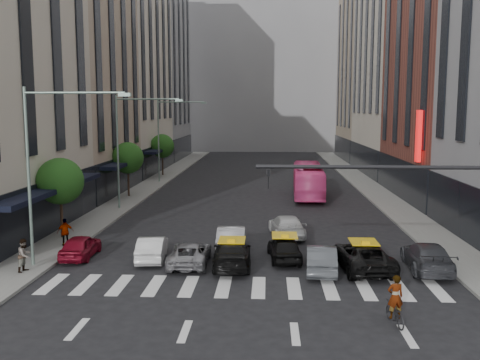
# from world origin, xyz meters

# --- Properties ---
(ground) EXTENTS (160.00, 160.00, 0.00)m
(ground) POSITION_xyz_m (0.00, 0.00, 0.00)
(ground) COLOR black
(ground) RESTS_ON ground
(sidewalk_left) EXTENTS (3.00, 96.00, 0.15)m
(sidewalk_left) POSITION_xyz_m (-11.50, 30.00, 0.07)
(sidewalk_left) COLOR slate
(sidewalk_left) RESTS_ON ground
(sidewalk_right) EXTENTS (3.00, 96.00, 0.15)m
(sidewalk_right) POSITION_xyz_m (11.50, 30.00, 0.07)
(sidewalk_right) COLOR slate
(sidewalk_right) RESTS_ON ground
(building_left_b) EXTENTS (8.00, 16.00, 24.00)m
(building_left_b) POSITION_xyz_m (-17.00, 28.00, 12.00)
(building_left_b) COLOR tan
(building_left_b) RESTS_ON ground
(building_left_c) EXTENTS (8.00, 20.00, 36.00)m
(building_left_c) POSITION_xyz_m (-17.00, 46.00, 18.00)
(building_left_c) COLOR beige
(building_left_c) RESTS_ON ground
(building_left_d) EXTENTS (8.00, 18.00, 30.00)m
(building_left_d) POSITION_xyz_m (-17.00, 65.00, 15.00)
(building_left_d) COLOR gray
(building_left_d) RESTS_ON ground
(building_right_b) EXTENTS (8.00, 18.00, 26.00)m
(building_right_b) POSITION_xyz_m (17.00, 27.00, 13.00)
(building_right_b) COLOR brown
(building_right_b) RESTS_ON ground
(building_right_c) EXTENTS (8.00, 20.00, 40.00)m
(building_right_c) POSITION_xyz_m (17.00, 46.00, 20.00)
(building_right_c) COLOR beige
(building_right_c) RESTS_ON ground
(building_right_d) EXTENTS (8.00, 18.00, 28.00)m
(building_right_d) POSITION_xyz_m (17.00, 65.00, 14.00)
(building_right_d) COLOR tan
(building_right_d) RESTS_ON ground
(building_far) EXTENTS (30.00, 10.00, 36.00)m
(building_far) POSITION_xyz_m (0.00, 85.00, 18.00)
(building_far) COLOR gray
(building_far) RESTS_ON ground
(tree_near) EXTENTS (2.88, 2.88, 4.95)m
(tree_near) POSITION_xyz_m (-11.80, 10.00, 3.65)
(tree_near) COLOR black
(tree_near) RESTS_ON sidewalk_left
(tree_mid) EXTENTS (2.88, 2.88, 4.95)m
(tree_mid) POSITION_xyz_m (-11.80, 26.00, 3.65)
(tree_mid) COLOR black
(tree_mid) RESTS_ON sidewalk_left
(tree_far) EXTENTS (2.88, 2.88, 4.95)m
(tree_far) POSITION_xyz_m (-11.80, 42.00, 3.65)
(tree_far) COLOR black
(tree_far) RESTS_ON sidewalk_left
(streetlamp_near) EXTENTS (5.38, 0.25, 9.00)m
(streetlamp_near) POSITION_xyz_m (-10.04, 4.00, 5.90)
(streetlamp_near) COLOR gray
(streetlamp_near) RESTS_ON sidewalk_left
(streetlamp_mid) EXTENTS (5.38, 0.25, 9.00)m
(streetlamp_mid) POSITION_xyz_m (-10.04, 20.00, 5.90)
(streetlamp_mid) COLOR gray
(streetlamp_mid) RESTS_ON sidewalk_left
(streetlamp_far) EXTENTS (5.38, 0.25, 9.00)m
(streetlamp_far) POSITION_xyz_m (-10.04, 36.00, 5.90)
(streetlamp_far) COLOR gray
(streetlamp_far) RESTS_ON sidewalk_left
(traffic_signal) EXTENTS (10.10, 0.20, 6.00)m
(traffic_signal) POSITION_xyz_m (7.69, -1.00, 4.47)
(traffic_signal) COLOR black
(traffic_signal) RESTS_ON ground
(liberty_sign) EXTENTS (0.30, 0.70, 4.00)m
(liberty_sign) POSITION_xyz_m (12.60, 20.00, 6.00)
(liberty_sign) COLOR red
(liberty_sign) RESTS_ON ground
(car_red) EXTENTS (1.62, 3.79, 1.28)m
(car_red) POSITION_xyz_m (-9.20, 5.94, 0.64)
(car_red) COLOR maroon
(car_red) RESTS_ON ground
(car_white_front) EXTENTS (1.76, 4.07, 1.30)m
(car_white_front) POSITION_xyz_m (-5.20, 5.70, 0.65)
(car_white_front) COLOR silver
(car_white_front) RESTS_ON ground
(car_silver) EXTENTS (2.11, 4.39, 1.21)m
(car_silver) POSITION_xyz_m (-3.05, 4.92, 0.60)
(car_silver) COLOR gray
(car_silver) RESTS_ON ground
(taxi_left) EXTENTS (2.14, 4.84, 1.38)m
(taxi_left) POSITION_xyz_m (-0.83, 4.69, 0.69)
(taxi_left) COLOR black
(taxi_left) RESTS_ON ground
(taxi_center) EXTENTS (1.96, 4.09, 1.35)m
(taxi_center) POSITION_xyz_m (1.90, 6.00, 0.67)
(taxi_center) COLOR black
(taxi_center) RESTS_ON ground
(car_grey_mid) EXTENTS (1.73, 4.23, 1.36)m
(car_grey_mid) POSITION_xyz_m (3.67, 4.03, 0.68)
(car_grey_mid) COLOR #43474B
(car_grey_mid) RESTS_ON ground
(taxi_right) EXTENTS (2.77, 5.28, 1.42)m
(taxi_right) POSITION_xyz_m (5.81, 4.51, 0.71)
(taxi_right) COLOR black
(taxi_right) RESTS_ON ground
(car_grey_curb) EXTENTS (2.29, 4.99, 1.41)m
(car_grey_curb) POSITION_xyz_m (9.00, 4.57, 0.71)
(car_grey_curb) COLOR #38393F
(car_grey_curb) RESTS_ON ground
(car_row2_left) EXTENTS (1.68, 4.52, 1.48)m
(car_row2_left) POSITION_xyz_m (-1.07, 7.85, 0.74)
(car_row2_left) COLOR #A9A9AE
(car_row2_left) RESTS_ON ground
(car_row2_right) EXTENTS (2.48, 4.91, 1.37)m
(car_row2_right) POSITION_xyz_m (2.21, 11.47, 0.68)
(car_row2_right) COLOR silver
(car_row2_right) RESTS_ON ground
(bus) EXTENTS (2.98, 11.07, 3.06)m
(bus) POSITION_xyz_m (4.72, 27.31, 1.53)
(bus) COLOR #F14792
(bus) RESTS_ON ground
(motorcycle) EXTENTS (0.84, 1.72, 0.87)m
(motorcycle) POSITION_xyz_m (5.77, -2.46, 0.43)
(motorcycle) COLOR black
(motorcycle) RESTS_ON ground
(rider) EXTENTS (0.67, 0.50, 1.68)m
(rider) POSITION_xyz_m (5.77, -2.46, 1.71)
(rider) COLOR gray
(rider) RESTS_ON motorcycle
(pedestrian_near) EXTENTS (0.76, 0.90, 1.64)m
(pedestrian_near) POSITION_xyz_m (-10.88, 2.85, 0.97)
(pedestrian_near) COLOR gray
(pedestrian_near) RESTS_ON sidewalk_left
(pedestrian_far) EXTENTS (1.01, 0.80, 1.61)m
(pedestrian_far) POSITION_xyz_m (-10.77, 7.87, 0.95)
(pedestrian_far) COLOR gray
(pedestrian_far) RESTS_ON sidewalk_left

